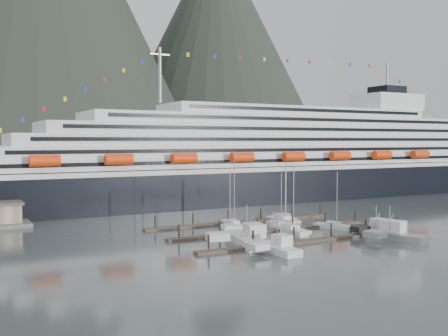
% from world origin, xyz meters
% --- Properties ---
extents(ground, '(1600.00, 1600.00, 0.00)m').
position_xyz_m(ground, '(0.00, 0.00, 0.00)').
color(ground, '#4A5757').
rests_on(ground, ground).
extents(mountains, '(870.00, 440.00, 420.00)m').
position_xyz_m(mountains, '(52.48, 588.54, 163.40)').
color(mountains, black).
rests_on(mountains, ground).
extents(cruise_ship, '(210.00, 30.40, 50.30)m').
position_xyz_m(cruise_ship, '(30.03, 54.94, 12.04)').
color(cruise_ship, black).
rests_on(cruise_ship, ground).
extents(dock_near, '(48.18, 2.28, 3.20)m').
position_xyz_m(dock_near, '(-4.93, -9.95, 0.31)').
color(dock_near, '#46382D').
rests_on(dock_near, ground).
extents(dock_mid, '(48.18, 2.28, 3.20)m').
position_xyz_m(dock_mid, '(-4.93, 3.05, 0.31)').
color(dock_mid, '#46382D').
rests_on(dock_mid, ground).
extents(dock_far, '(48.18, 2.28, 3.20)m').
position_xyz_m(dock_far, '(-4.93, 16.05, 0.31)').
color(dock_far, '#46382D').
rests_on(dock_far, ground).
extents(sailboat_a, '(6.14, 9.89, 13.77)m').
position_xyz_m(sailboat_a, '(-13.52, 6.44, 0.43)').
color(sailboat_a, silver).
rests_on(sailboat_a, ground).
extents(sailboat_c, '(3.04, 10.86, 14.83)m').
position_xyz_m(sailboat_c, '(-2.31, 0.23, 0.45)').
color(sailboat_c, silver).
rests_on(sailboat_c, ground).
extents(sailboat_d, '(4.10, 10.36, 12.56)m').
position_xyz_m(sailboat_d, '(-0.88, 6.46, 0.40)').
color(sailboat_d, silver).
rests_on(sailboat_d, ground).
extents(sailboat_e, '(4.63, 10.60, 15.20)m').
position_xyz_m(sailboat_e, '(-9.53, 12.03, 0.43)').
color(sailboat_e, silver).
rests_on(sailboat_e, ground).
extents(sailboat_f, '(3.43, 10.24, 14.45)m').
position_xyz_m(sailboat_f, '(3.85, 12.07, 0.44)').
color(sailboat_f, silver).
rests_on(sailboat_f, ground).
extents(sailboat_g, '(4.29, 10.24, 14.10)m').
position_xyz_m(sailboat_g, '(7.03, 15.96, 0.42)').
color(sailboat_g, silver).
rests_on(sailboat_g, ground).
extents(sailboat_h, '(5.46, 8.98, 12.85)m').
position_xyz_m(sailboat_h, '(8.93, -0.01, 0.41)').
color(sailboat_h, silver).
rests_on(sailboat_h, ground).
extents(trawler_a, '(11.17, 15.25, 8.15)m').
position_xyz_m(trawler_a, '(-17.12, -6.49, 1.00)').
color(trawler_a, silver).
rests_on(trawler_a, ground).
extents(trawler_b, '(7.66, 10.05, 6.40)m').
position_xyz_m(trawler_b, '(-15.97, -15.01, 0.84)').
color(trawler_b, silver).
rests_on(trawler_b, ground).
extents(trawler_c, '(11.14, 14.91, 7.39)m').
position_xyz_m(trawler_c, '(10.26, -15.05, 0.93)').
color(trawler_c, '#999C9F').
rests_on(trawler_c, ground).
extents(trawler_d, '(8.31, 11.24, 6.63)m').
position_xyz_m(trawler_d, '(11.77, -9.87, 0.86)').
color(trawler_d, black).
rests_on(trawler_d, ground).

